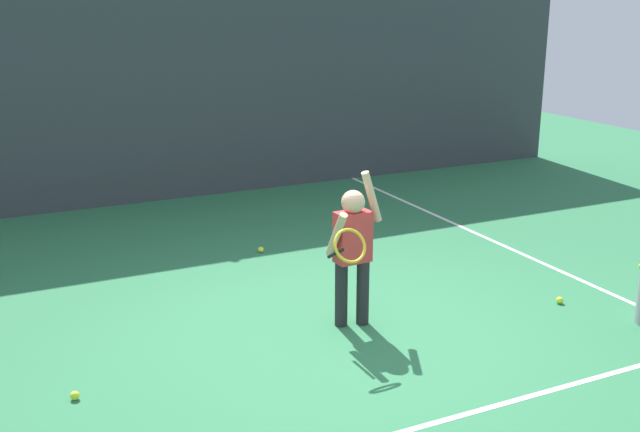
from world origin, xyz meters
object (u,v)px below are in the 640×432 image
at_px(tennis_player, 353,246).
at_px(tennis_ball_3, 75,396).
at_px(tennis_ball_0, 261,250).
at_px(tennis_ball_1, 560,300).

distance_m(tennis_player, tennis_ball_3, 2.48).
distance_m(tennis_ball_0, tennis_ball_3, 3.38).
height_order(tennis_ball_1, tennis_ball_3, same).
xyz_separation_m(tennis_ball_1, tennis_ball_3, (-4.33, 0.15, 0.00)).
bearing_deg(tennis_ball_1, tennis_ball_3, 178.07).
bearing_deg(tennis_player, tennis_ball_1, -15.09).
relative_size(tennis_ball_0, tennis_ball_3, 1.00).
xyz_separation_m(tennis_player, tennis_ball_3, (-2.37, -0.27, -0.69)).
relative_size(tennis_player, tennis_ball_3, 20.46).
bearing_deg(tennis_ball_3, tennis_ball_0, 45.57).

